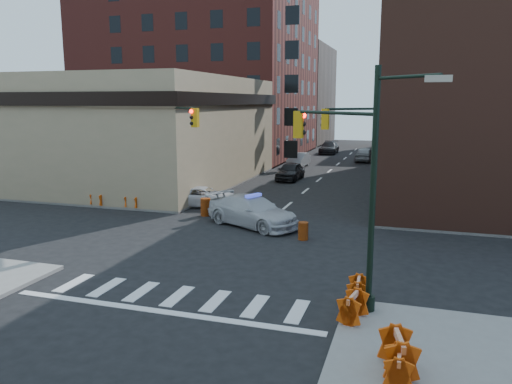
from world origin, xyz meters
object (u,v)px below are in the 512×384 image
Objects in this scene: pickup at (204,197)px; parked_car_wfar at (299,160)px; pedestrian_a at (132,193)px; barricade_nw_a at (133,202)px; parked_car_wnear at (290,171)px; barricade_se_a at (358,290)px; pedestrian_b at (142,185)px; police_car at (252,211)px; barrel_bank at (205,207)px; parked_car_enear at (385,167)px; barrel_road at (303,231)px.

pickup is 1.03× the size of parked_car_wfar.
pedestrian_a reaches higher than parked_car_wfar.
parked_car_wfar is 4.35× the size of barricade_nw_a.
parked_car_wnear is 16.77m from pedestrian_a.
pedestrian_a is 19.83m from barricade_se_a.
barricade_se_a is at bearing -151.16° from pickup.
pedestrian_b is at bearing 114.66° from barricade_nw_a.
pickup is 5.08m from pedestrian_b.
pedestrian_b is (-6.65, -21.48, 0.36)m from parked_car_wfar.
police_car is at bearing -142.35° from pickup.
barrel_bank is at bearing 40.90° from barricade_se_a.
pickup is 1.02× the size of parked_car_wnear.
parked_car_wnear is 4.16× the size of barricade_se_a.
pedestrian_b is (-5.03, 0.52, 0.46)m from pickup.
parked_car_wfar is 4.11× the size of barricade_se_a.
parked_car_wfar is at bearing 99.73° from parked_car_wnear.
parked_car_enear is 3.79× the size of barrel_bank.
pedestrian_a is 1.62× the size of barricade_se_a.
barricade_nw_a is at bearing -100.78° from parked_car_wfar.
pedestrian_b is at bearing -120.39° from parked_car_wnear.
parked_car_wnear is at bearing 16.11° from barricade_se_a.
parked_car_enear reaches higher than barricade_nw_a.
pickup is 2.62× the size of pedestrian_a.
pickup is 2.44× the size of pedestrian_b.
pedestrian_b is at bearing 108.63° from pedestrian_a.
barricade_se_a is (8.90, -26.92, -0.22)m from parked_car_wnear.
barricade_nw_a is at bearing -53.12° from pedestrian_a.
pedestrian_a reaches higher than police_car.
police_car reaches higher than pickup.
pedestrian_b is (-0.81, 2.66, 0.07)m from pedestrian_a.
barrel_road is at bearing -35.88° from pedestrian_b.
parked_car_wfar is 37.28m from barricade_se_a.
parked_car_wfar is at bearing 103.09° from barrel_road.
parked_car_wfar is (1.63, 22.01, 0.10)m from pickup.
parked_car_enear is 23.67m from barrel_bank.
police_car reaches higher than barricade_se_a.
police_car is 3.94m from barrel_road.
barrel_road is 7.82m from barrel_bank.
pedestrian_b is 3.21m from barricade_nw_a.
police_car is 11.99m from barricade_se_a.
barricade_se_a is at bearing -34.49° from pedestrian_a.
pickup is at bearing 28.65° from pedestrian_a.
barricade_nw_a is at bearing 105.11° from police_car.
parked_car_wnear reaches higher than parked_car_wfar.
police_car is 5.25× the size of barricade_se_a.
pickup reaches higher than barrel_bank.
pickup is 1.14× the size of parked_car_enear.
pedestrian_b is at bearing 153.30° from barrel_road.
barricade_se_a is (6.99, -9.73, -0.28)m from police_car.
pedestrian_a is 1.97× the size of barrel_road.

